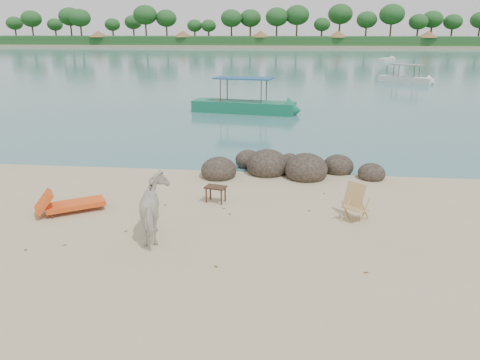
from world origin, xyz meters
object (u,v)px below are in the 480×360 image
object	(u,v)px
deck_chair	(355,204)
boat_near	(244,84)
cow	(156,210)
boulders	(284,168)
lounge_chair	(75,202)
side_table	(216,195)

from	to	relation	value
deck_chair	boat_near	distance (m)	18.29
boat_near	cow	bearing A→B (deg)	-80.89
boulders	deck_chair	bearing A→B (deg)	-64.34
boulders	cow	world-z (taller)	cow
cow	lounge_chair	size ratio (longest dim) A/B	0.89
cow	lounge_chair	world-z (taller)	cow
side_table	boat_near	distance (m)	16.68
lounge_chair	deck_chair	world-z (taller)	deck_chair
boat_near	boulders	bearing A→B (deg)	-68.14
boat_near	side_table	bearing A→B (deg)	-77.30
boulders	side_table	bearing A→B (deg)	-122.01
boulders	side_table	world-z (taller)	boulders
deck_chair	boat_near	xyz separation A→B (m)	(-4.89, 17.57, 1.30)
cow	boat_near	world-z (taller)	boat_near
lounge_chair	boat_near	bearing A→B (deg)	46.63
boulders	deck_chair	world-z (taller)	deck_chair
boulders	deck_chair	distance (m)	4.67
boat_near	lounge_chair	bearing A→B (deg)	-90.03
lounge_chair	deck_chair	xyz separation A→B (m)	(7.95, 0.21, 0.18)
side_table	lounge_chair	size ratio (longest dim) A/B	0.30
side_table	deck_chair	xyz separation A→B (m)	(4.03, -0.98, 0.24)
cow	lounge_chair	distance (m)	3.23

